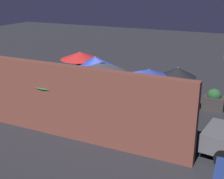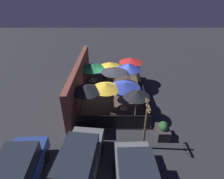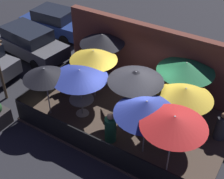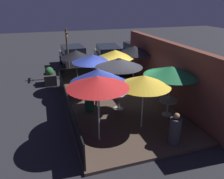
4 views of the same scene
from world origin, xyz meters
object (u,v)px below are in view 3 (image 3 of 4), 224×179
patio_umbrella_8 (102,39)px  parked_car_2 (55,22)px  patio_umbrella_4 (185,93)px  parked_car_1 (28,42)px  patio_umbrella_2 (186,67)px  dining_table_2 (181,96)px  patio_chair_1 (62,82)px  patio_umbrella_6 (174,121)px  patio_chair_0 (105,120)px  dining_table_1 (82,102)px  patio_umbrella_3 (45,73)px  patio_umbrella_0 (136,76)px  dining_table_0 (134,110)px  patio_umbrella_7 (146,107)px  patio_umbrella_1 (80,74)px  patron_0 (110,129)px  patron_1 (221,127)px  patio_umbrella_5 (93,55)px

patio_umbrella_8 → parked_car_2: size_ratio=0.58×
patio_umbrella_4 → parked_car_1: (-9.11, 1.41, -1.24)m
patio_umbrella_2 → dining_table_2: 1.45m
patio_umbrella_4 → patio_chair_1: patio_umbrella_4 is taller
patio_umbrella_6 → patio_chair_0: 3.36m
patio_umbrella_4 → dining_table_1: patio_umbrella_4 is taller
patio_umbrella_3 → patio_umbrella_8: size_ratio=0.95×
patio_umbrella_0 → dining_table_0: (-0.00, 0.00, -1.61)m
dining_table_0 → patio_umbrella_6: bearing=-35.0°
patio_umbrella_7 → dining_table_0: 2.17m
patio_umbrella_3 → patio_umbrella_4: bearing=18.9°
patio_umbrella_1 → patron_0: 2.36m
dining_table_1 → parked_car_1: (-5.29, 2.43, 0.11)m
patio_umbrella_8 → dining_table_1: (0.68, -2.56, -1.50)m
patio_umbrella_2 → dining_table_2: patio_umbrella_2 is taller
patio_umbrella_4 → patio_umbrella_1: bearing=-165.0°
patio_umbrella_6 → dining_table_2: 3.85m
patio_umbrella_0 → parked_car_2: size_ratio=0.60×
dining_table_2 → patio_chair_1: size_ratio=0.88×
parked_car_2 → patio_chair_0: bearing=-39.9°
patio_umbrella_1 → patio_chair_1: patio_umbrella_1 is taller
patio_chair_0 → patron_1: (3.85, 1.91, 0.03)m
dining_table_0 → parked_car_1: size_ratio=0.18×
patron_1 → parked_car_1: size_ratio=0.26×
patio_umbrella_1 → patio_umbrella_2: patio_umbrella_2 is taller
patio_umbrella_8 → parked_car_2: (-5.03, 2.47, -1.39)m
patio_umbrella_3 → patio_umbrella_8: patio_umbrella_8 is taller
patio_umbrella_1 → patron_1: 5.62m
patio_umbrella_2 → patio_umbrella_4: (0.57, -1.51, -0.06)m
patio_umbrella_8 → patio_umbrella_1: bearing=-75.2°
patio_umbrella_0 → dining_table_1: bearing=-161.9°
dining_table_0 → dining_table_2: bearing=57.1°
patron_0 → patio_umbrella_7: bearing=-78.5°
dining_table_1 → patio_chair_0: (1.32, -0.28, -0.12)m
parked_car_2 → patio_chair_1: bearing=-49.6°
patio_umbrella_3 → patron_1: size_ratio=1.83×
patio_umbrella_5 → patio_chair_0: (1.58, -1.56, -1.56)m
dining_table_0 → dining_table_1: dining_table_0 is taller
dining_table_1 → parked_car_1: size_ratio=0.21×
patio_umbrella_0 → patio_umbrella_1: bearing=-161.9°
patio_umbrella_1 → patio_umbrella_8: (-0.68, 2.56, 0.13)m
patio_umbrella_7 → patio_umbrella_5: bearing=151.6°
patio_umbrella_1 → patron_1: bearing=17.5°
patio_umbrella_5 → parked_car_1: size_ratio=0.48×
patio_umbrella_5 → patio_chair_0: size_ratio=2.47×
patio_umbrella_5 → patio_umbrella_8: size_ratio=0.98×
patio_umbrella_8 → patio_chair_0: bearing=-54.8°
patio_umbrella_1 → parked_car_1: patio_umbrella_1 is taller
patio_umbrella_7 → patron_1: 3.39m
patio_umbrella_4 → dining_table_0: (-1.78, -0.35, -1.35)m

